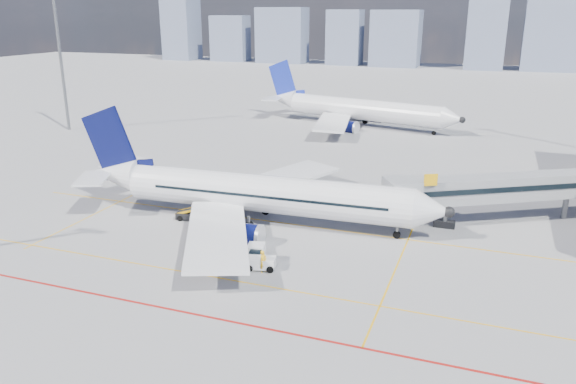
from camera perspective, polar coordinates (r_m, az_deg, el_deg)
name	(u,v)px	position (r m, az deg, el deg)	size (l,w,h in m)	color
ground	(246,251)	(53.48, -4.30, -5.96)	(420.00, 420.00, 0.00)	gray
apron_markings	(222,266)	(50.52, -6.75, -7.52)	(90.00, 35.12, 0.01)	#D9990B
jet_bridge	(514,188)	(63.88, 21.99, 0.35)	(23.55, 15.78, 6.30)	gray
floodlight_mast_nw	(60,57)	(113.57, -22.12, 12.61)	(3.20, 0.61, 25.45)	slate
distant_skyline	(440,36)	(235.66, 15.18, 15.06)	(245.52, 13.80, 30.05)	slate
main_aircraft	(251,193)	(59.54, -3.81, -0.10)	(41.11, 35.81, 11.98)	silver
second_aircraft	(356,109)	(111.94, 6.90, 8.35)	(41.87, 35.98, 12.38)	silver
baggage_tug	(259,260)	(49.44, -2.92, -6.94)	(2.74, 1.99, 1.74)	silver
cargo_dolly	(247,253)	(50.43, -4.20, -6.19)	(3.72, 2.32, 1.89)	black
belt_loader	(198,214)	(61.45, -9.12, -2.24)	(6.32, 2.30, 2.54)	black
ramp_worker	(263,261)	(48.85, -2.54, -7.06)	(0.72, 0.47, 1.97)	gold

